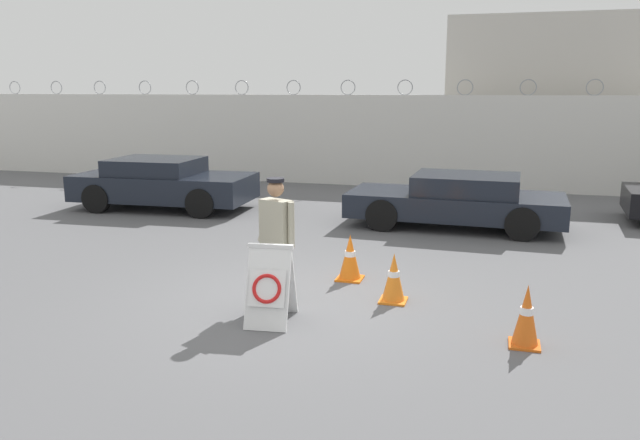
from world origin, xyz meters
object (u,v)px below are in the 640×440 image
barricade_sign (270,284)px  traffic_cone_far (526,316)px  traffic_cone_mid (350,257)px  traffic_cone_near (394,278)px  parked_car_front_coupe (163,183)px  security_guard (277,235)px  parked_car_rear_sedan (457,200)px

barricade_sign → traffic_cone_far: size_ratio=1.38×
barricade_sign → traffic_cone_mid: bearing=68.6°
barricade_sign → traffic_cone_far: 3.15m
traffic_cone_near → parked_car_front_coupe: size_ratio=0.16×
security_guard → traffic_cone_far: security_guard is taller
parked_car_front_coupe → parked_car_rear_sedan: parked_car_front_coupe is taller
traffic_cone_near → traffic_cone_far: size_ratio=0.94×
security_guard → parked_car_front_coupe: security_guard is taller
traffic_cone_mid → traffic_cone_far: 3.26m
security_guard → traffic_cone_near: bearing=-138.0°
traffic_cone_mid → traffic_cone_far: traffic_cone_far is taller
parked_car_front_coupe → traffic_cone_mid: bearing=-40.3°
traffic_cone_mid → security_guard: bearing=-116.7°
barricade_sign → parked_car_front_coupe: (-5.32, 6.65, 0.14)m
traffic_cone_far → parked_car_front_coupe: parked_car_front_coupe is taller
security_guard → traffic_cone_near: 1.77m
traffic_cone_mid → traffic_cone_near: bearing=-45.9°
traffic_cone_near → barricade_sign: bearing=-138.9°
traffic_cone_near → parked_car_front_coupe: 8.64m
barricade_sign → security_guard: (-0.14, 0.66, 0.49)m
security_guard → parked_car_rear_sedan: 6.16m
barricade_sign → traffic_cone_near: barricade_sign is taller
security_guard → parked_car_front_coupe: size_ratio=0.40×
barricade_sign → security_guard: security_guard is taller
traffic_cone_far → parked_car_front_coupe: bearing=142.2°
traffic_cone_far → barricade_sign: bearing=-178.3°
security_guard → parked_car_rear_sedan: bearing=-88.0°
barricade_sign → traffic_cone_near: bearing=35.0°
traffic_cone_far → parked_car_rear_sedan: 6.46m
security_guard → parked_car_front_coupe: (-5.17, 5.99, -0.35)m
traffic_cone_near → parked_car_front_coupe: parked_car_front_coupe is taller
traffic_cone_far → parked_car_front_coupe: (-8.46, 6.56, 0.28)m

